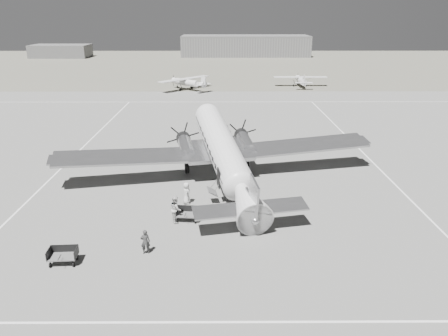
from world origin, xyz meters
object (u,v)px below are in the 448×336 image
at_px(ramp_agent, 176,209).
at_px(passenger, 187,193).
at_px(baggage_cart_far, 63,256).
at_px(hangar_main, 245,46).
at_px(ground_crew, 145,242).
at_px(dc3_airliner, 224,154).
at_px(light_plane_left, 187,84).
at_px(light_plane_right, 300,81).
at_px(baggage_cart_near, 187,214).
at_px(shed_secondary, 61,51).

height_order(ramp_agent, passenger, ramp_agent).
height_order(baggage_cart_far, ramp_agent, ramp_agent).
bearing_deg(passenger, ramp_agent, 170.57).
relative_size(hangar_main, ground_crew, 26.46).
bearing_deg(ramp_agent, hangar_main, -18.74).
relative_size(hangar_main, dc3_airliner, 1.47).
relative_size(hangar_main, ramp_agent, 21.93).
xyz_separation_m(light_plane_left, light_plane_right, (22.09, 3.88, -0.13)).
bearing_deg(baggage_cart_near, dc3_airliner, 74.45).
bearing_deg(ground_crew, baggage_cart_far, 1.81).
xyz_separation_m(light_plane_right, baggage_cart_near, (-17.97, -58.76, -0.61)).
relative_size(dc3_airliner, baggage_cart_far, 16.55).
bearing_deg(light_plane_left, ground_crew, -134.73).
bearing_deg(light_plane_left, baggage_cart_near, -132.31).
bearing_deg(dc3_airliner, baggage_cart_near, -122.95).
bearing_deg(light_plane_right, shed_secondary, 138.85).
relative_size(baggage_cart_far, ramp_agent, 0.90).
relative_size(light_plane_right, passenger, 6.13).
bearing_deg(shed_secondary, passenger, -66.78).
distance_m(dc3_airliner, light_plane_right, 54.13).
bearing_deg(ground_crew, hangar_main, -107.46).
bearing_deg(baggage_cart_far, baggage_cart_near, 35.67).
bearing_deg(ground_crew, baggage_cart_near, -128.12).
xyz_separation_m(hangar_main, baggage_cart_far, (-17.11, -128.79, -2.81)).
xyz_separation_m(shed_secondary, light_plane_left, (45.60, -63.36, -0.78)).
distance_m(hangar_main, baggage_cart_far, 129.95).
distance_m(baggage_cart_far, ramp_agent, 8.15).
bearing_deg(ramp_agent, passenger, -23.29).
xyz_separation_m(light_plane_right, baggage_cart_far, (-24.79, -64.32, -0.61)).
relative_size(light_plane_right, baggage_cart_far, 6.12).
bearing_deg(passenger, hangar_main, -4.76).
height_order(shed_secondary, ground_crew, shed_secondary).
height_order(hangar_main, baggage_cart_far, hangar_main).
height_order(hangar_main, shed_secondary, hangar_main).
height_order(shed_secondary, ramp_agent, shed_secondary).
xyz_separation_m(dc3_airliner, ground_crew, (-4.82, -11.30, -1.92)).
bearing_deg(hangar_main, dc3_airliner, -93.76).
xyz_separation_m(light_plane_left, baggage_cart_far, (-2.70, -60.44, -0.73)).
distance_m(ground_crew, ramp_agent, 4.53).
height_order(dc3_airliner, baggage_cart_far, dc3_airliner).
relative_size(baggage_cart_far, ground_crew, 1.09).
height_order(light_plane_left, baggage_cart_near, light_plane_left).
bearing_deg(ground_crew, light_plane_left, -100.02).
xyz_separation_m(shed_secondary, ground_crew, (47.53, -122.66, -1.21)).
distance_m(baggage_cart_near, passenger, 2.95).
xyz_separation_m(baggage_cart_near, passenger, (-0.24, 2.92, 0.38)).
relative_size(light_plane_right, ramp_agent, 5.51).
bearing_deg(baggage_cart_far, light_plane_right, 65.40).
bearing_deg(light_plane_left, light_plane_right, -36.63).
height_order(baggage_cart_far, ground_crew, ground_crew).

